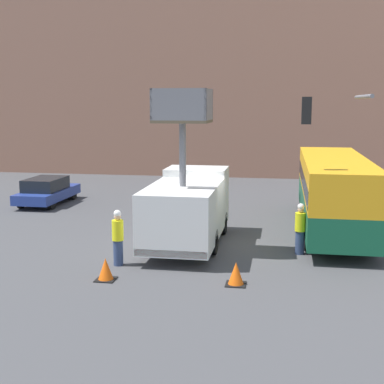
# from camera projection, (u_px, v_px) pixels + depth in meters

# --- Properties ---
(ground_plane) EXTENTS (120.00, 120.00, 0.00)m
(ground_plane) POSITION_uv_depth(u_px,v_px,m) (216.00, 245.00, 20.27)
(ground_plane) COLOR #424244
(building_backdrop_far) EXTENTS (44.00, 10.00, 17.26)m
(building_backdrop_far) POSITION_uv_depth(u_px,v_px,m) (255.00, 60.00, 41.73)
(building_backdrop_far) COLOR #936651
(building_backdrop_far) RESTS_ON ground_plane
(utility_truck) EXTENTS (2.44, 6.15, 5.79)m
(utility_truck) POSITION_uv_depth(u_px,v_px,m) (188.00, 206.00, 19.86)
(utility_truck) COLOR silver
(utility_truck) RESTS_ON ground_plane
(city_bus) EXTENTS (2.55, 10.72, 3.07)m
(city_bus) POSITION_uv_depth(u_px,v_px,m) (334.00, 188.00, 22.22)
(city_bus) COLOR #145638
(city_bus) RESTS_ON ground_plane
(traffic_light_pole) EXTENTS (3.84, 3.59, 5.81)m
(traffic_light_pole) POSITION_uv_depth(u_px,v_px,m) (376.00, 144.00, 17.51)
(traffic_light_pole) COLOR slate
(traffic_light_pole) RESTS_ON ground_plane
(road_worker_near_truck) EXTENTS (0.38, 0.38, 1.86)m
(road_worker_near_truck) POSITION_uv_depth(u_px,v_px,m) (118.00, 238.00, 17.54)
(road_worker_near_truck) COLOR navy
(road_worker_near_truck) RESTS_ON ground_plane
(road_worker_directing) EXTENTS (0.38, 0.38, 1.83)m
(road_worker_directing) POSITION_uv_depth(u_px,v_px,m) (300.00, 229.00, 18.86)
(road_worker_directing) COLOR navy
(road_worker_directing) RESTS_ON ground_plane
(traffic_cone_near_truck) EXTENTS (0.60, 0.60, 0.69)m
(traffic_cone_near_truck) POSITION_uv_depth(u_px,v_px,m) (236.00, 274.00, 15.74)
(traffic_cone_near_truck) COLOR black
(traffic_cone_near_truck) RESTS_ON ground_plane
(traffic_cone_mid_road) EXTENTS (0.60, 0.60, 0.68)m
(traffic_cone_mid_road) POSITION_uv_depth(u_px,v_px,m) (106.00, 270.00, 16.16)
(traffic_cone_mid_road) COLOR black
(traffic_cone_mid_road) RESTS_ON ground_plane
(parked_car_curbside) EXTENTS (1.89, 4.53, 1.42)m
(parked_car_curbside) POSITION_uv_depth(u_px,v_px,m) (47.00, 191.00, 28.28)
(parked_car_curbside) COLOR navy
(parked_car_curbside) RESTS_ON ground_plane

